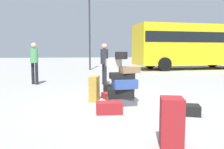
{
  "coord_description": "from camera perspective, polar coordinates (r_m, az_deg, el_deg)",
  "views": [
    {
      "loc": [
        -1.42,
        -5.44,
        1.33
      ],
      "look_at": [
        -0.26,
        1.46,
        0.6
      ],
      "focal_mm": 36.66,
      "sensor_mm": 36.0,
      "label": 1
    }
  ],
  "objects": [
    {
      "name": "parked_bus",
      "position": [
        17.68,
        19.27,
        7.24
      ],
      "size": [
        8.42,
        3.08,
        3.15
      ],
      "rotation": [
        0.0,
        0.0,
        0.05
      ],
      "color": "yellow",
      "rests_on": "ground"
    },
    {
      "name": "suitcase_maroon_right_side",
      "position": [
        4.9,
        -0.71,
        -8.29
      ],
      "size": [
        0.57,
        0.34,
        0.25
      ],
      "primitive_type": "cube",
      "rotation": [
        0.0,
        0.0,
        -0.06
      ],
      "color": "maroon",
      "rests_on": "ground"
    },
    {
      "name": "suitcase_black_white_trunk",
      "position": [
        7.02,
        0.41,
        -3.66
      ],
      "size": [
        0.62,
        0.4,
        0.32
      ],
      "primitive_type": "cube",
      "rotation": [
        0.0,
        0.0,
        0.18
      ],
      "color": "black",
      "rests_on": "ground"
    },
    {
      "name": "person_bearded_onlooker",
      "position": [
        9.52,
        -18.81,
        3.56
      ],
      "size": [
        0.3,
        0.3,
        1.64
      ],
      "rotation": [
        0.0,
        0.0,
        -0.72
      ],
      "color": "black",
      "rests_on": "ground"
    },
    {
      "name": "suitcase_tan_foreground_far",
      "position": [
        6.07,
        -4.45,
        -3.55
      ],
      "size": [
        0.33,
        0.47,
        0.66
      ],
      "primitive_type": "cube",
      "rotation": [
        0.0,
        0.0,
        -0.31
      ],
      "color": "#B28C33",
      "rests_on": "ground"
    },
    {
      "name": "suitcase_maroon_upright_blue",
      "position": [
        6.48,
        0.93,
        -5.15
      ],
      "size": [
        0.82,
        0.58,
        0.17
      ],
      "primitive_type": "cube",
      "rotation": [
        0.0,
        0.0,
        0.3
      ],
      "color": "maroon",
      "rests_on": "ground"
    },
    {
      "name": "suitcase_maroon_left_side",
      "position": [
        3.31,
        14.62,
        -11.54
      ],
      "size": [
        0.39,
        0.42,
        0.7
      ],
      "primitive_type": "cube",
      "rotation": [
        0.0,
        0.0,
        -0.29
      ],
      "color": "maroon",
      "rests_on": "ground"
    },
    {
      "name": "lamp_post",
      "position": [
        16.17,
        -5.66,
        15.8
      ],
      "size": [
        0.36,
        0.36,
        6.32
      ],
      "color": "#333338",
      "rests_on": "ground"
    },
    {
      "name": "ground_plane",
      "position": [
        5.78,
        4.98,
        -7.39
      ],
      "size": [
        80.0,
        80.0,
        0.0
      ],
      "primitive_type": "plane",
      "color": "#9E9E99"
    },
    {
      "name": "suitcase_tower",
      "position": [
        5.59,
        2.56,
        -2.44
      ],
      "size": [
        0.81,
        0.52,
        1.31
      ],
      "color": "#4C4C51",
      "rests_on": "ground"
    },
    {
      "name": "suitcase_black_behind_tower",
      "position": [
        5.07,
        17.87,
        -8.34
      ],
      "size": [
        0.66,
        0.54,
        0.21
      ],
      "primitive_type": "cube",
      "rotation": [
        0.0,
        0.0,
        -0.37
      ],
      "color": "black",
      "rests_on": "ground"
    },
    {
      "name": "person_tourist_with_camera",
      "position": [
        8.89,
        -1.92,
        3.57
      ],
      "size": [
        0.3,
        0.34,
        1.61
      ],
      "rotation": [
        0.0,
        0.0,
        -1.43
      ],
      "color": "black",
      "rests_on": "ground"
    }
  ]
}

